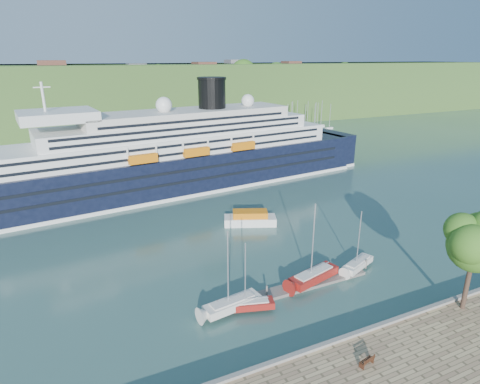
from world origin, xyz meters
name	(u,v)px	position (x,y,z in m)	size (l,w,h in m)	color
ground	(341,347)	(0.00, 0.00, 0.00)	(400.00, 400.00, 0.00)	#305650
far_hillside	(111,96)	(0.00, 145.00, 12.00)	(400.00, 50.00, 24.00)	#305421
quay_coping	(343,338)	(0.00, -0.20, 1.15)	(220.00, 0.50, 0.30)	slate
cruise_ship	(166,136)	(-2.05, 54.42, 11.41)	(101.65, 14.80, 22.83)	black
park_bench	(367,360)	(-0.37, -3.76, 1.51)	(1.61, 0.66, 1.03)	#3F2112
promenade_tree	(472,258)	(14.89, -1.55, 7.00)	(7.25, 7.25, 12.00)	#2C671B
floating_pontoon	(307,285)	(3.10, 10.56, 0.19)	(16.75, 2.05, 0.37)	slate
sailboat_white_near	(232,274)	(-7.29, 9.62, 4.69)	(7.27, 2.02, 9.39)	silver
sailboat_red	(316,246)	(4.20, 10.72, 5.07)	(7.85, 2.18, 10.14)	maroon
sailboat_white_far	(360,242)	(11.43, 11.07, 4.00)	(6.19, 1.72, 8.00)	silver
tender_launch	(250,218)	(5.31, 30.61, 1.20)	(8.69, 2.97, 2.40)	orange
sailboat_extra	(249,279)	(-5.57, 8.98, 3.96)	(6.13, 1.70, 7.91)	maroon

